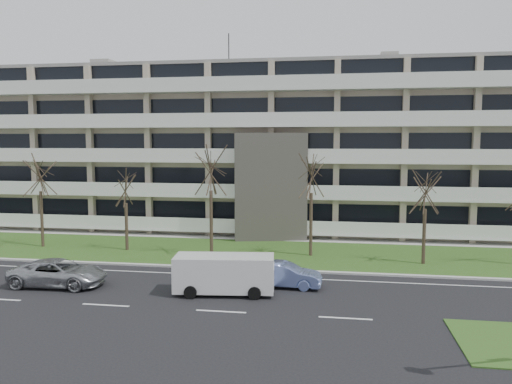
# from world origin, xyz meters

# --- Properties ---
(ground) EXTENTS (160.00, 160.00, 0.00)m
(ground) POSITION_xyz_m (0.00, 0.00, 0.00)
(ground) COLOR black
(ground) RESTS_ON ground
(grass_verge) EXTENTS (90.00, 10.00, 0.06)m
(grass_verge) POSITION_xyz_m (0.00, 13.00, 0.03)
(grass_verge) COLOR #284617
(grass_verge) RESTS_ON ground
(curb) EXTENTS (90.00, 0.35, 0.12)m
(curb) POSITION_xyz_m (0.00, 8.00, 0.06)
(curb) COLOR #B2B2AD
(curb) RESTS_ON ground
(sidewalk) EXTENTS (90.00, 2.00, 0.08)m
(sidewalk) POSITION_xyz_m (0.00, 18.50, 0.04)
(sidewalk) COLOR #B2B2AD
(sidewalk) RESTS_ON ground
(lane_edge_line) EXTENTS (90.00, 0.12, 0.01)m
(lane_edge_line) POSITION_xyz_m (0.00, 6.50, 0.01)
(lane_edge_line) COLOR white
(lane_edge_line) RESTS_ON ground
(apartment_building) EXTENTS (60.50, 15.10, 18.75)m
(apartment_building) POSITION_xyz_m (-0.01, 25.32, 7.61)
(apartment_building) COLOR tan
(apartment_building) RESTS_ON ground
(silver_pickup) EXTENTS (5.51, 2.65, 1.51)m
(silver_pickup) POSITION_xyz_m (-10.23, 2.83, 0.76)
(silver_pickup) COLOR #A6A7AD
(silver_pickup) RESTS_ON ground
(blue_sedan) EXTENTS (4.34, 1.72, 1.40)m
(blue_sedan) POSITION_xyz_m (2.62, 4.65, 0.70)
(blue_sedan) COLOR #788CD1
(blue_sedan) RESTS_ON ground
(white_van) EXTENTS (5.59, 2.69, 2.09)m
(white_van) POSITION_xyz_m (-0.40, 2.89, 1.25)
(white_van) COLOR silver
(white_van) RESTS_ON ground
(tree_1) EXTENTS (3.96, 3.96, 7.91)m
(tree_1) POSITION_xyz_m (-17.27, 12.45, 6.15)
(tree_1) COLOR #382B21
(tree_1) RESTS_ON ground
(tree_2) EXTENTS (3.25, 3.25, 6.49)m
(tree_2) POSITION_xyz_m (-10.20, 12.32, 5.04)
(tree_2) COLOR #382B21
(tree_2) RESTS_ON ground
(tree_3) EXTENTS (4.27, 4.27, 8.55)m
(tree_3) POSITION_xyz_m (-3.35, 11.44, 6.65)
(tree_3) COLOR #382B21
(tree_3) RESTS_ON ground
(tree_4) EXTENTS (4.12, 4.12, 8.23)m
(tree_4) POSITION_xyz_m (3.75, 12.61, 6.40)
(tree_4) COLOR #382B21
(tree_4) RESTS_ON ground
(tree_5) EXTENTS (3.39, 3.39, 6.77)m
(tree_5) POSITION_xyz_m (11.40, 11.34, 5.26)
(tree_5) COLOR #382B21
(tree_5) RESTS_ON ground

